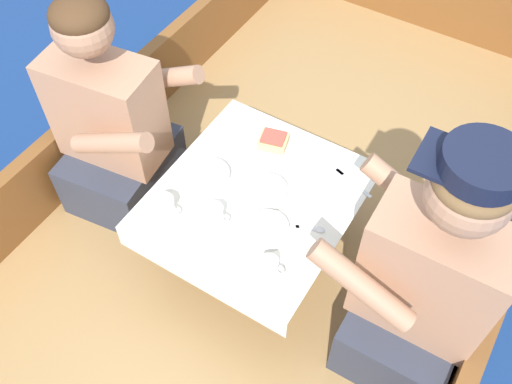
% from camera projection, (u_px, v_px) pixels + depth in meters
% --- Properties ---
extents(ground_plane, '(60.00, 60.00, 0.00)m').
position_uv_depth(ground_plane, '(251.00, 291.00, 2.52)').
color(ground_plane, navy).
extents(boat_deck, '(1.80, 3.67, 0.29)m').
position_uv_depth(boat_deck, '(251.00, 275.00, 2.41)').
color(boat_deck, '#A87F4C').
rests_on(boat_deck, ground_plane).
extents(gunwale_port, '(0.06, 3.67, 0.32)m').
position_uv_depth(gunwale_port, '(79.00, 146.00, 2.44)').
color(gunwale_port, brown).
rests_on(gunwale_port, boat_deck).
extents(gunwale_starboard, '(0.06, 3.67, 0.32)m').
position_uv_depth(gunwale_starboard, '(472.00, 351.00, 1.89)').
color(gunwale_starboard, brown).
rests_on(gunwale_starboard, boat_deck).
extents(cockpit_table, '(0.67, 0.73, 0.37)m').
position_uv_depth(cockpit_table, '(256.00, 202.00, 2.05)').
color(cockpit_table, '#B2B2B7').
rests_on(cockpit_table, boat_deck).
extents(person_port, '(0.56, 0.50, 0.95)m').
position_uv_depth(person_port, '(113.00, 128.00, 2.20)').
color(person_port, '#333847').
rests_on(person_port, boat_deck).
extents(person_starboard, '(0.53, 0.45, 1.03)m').
position_uv_depth(person_starboard, '(423.00, 285.00, 1.74)').
color(person_starboard, '#333847').
rests_on(person_starboard, boat_deck).
extents(plate_sandwich, '(0.21, 0.21, 0.01)m').
position_uv_depth(plate_sandwich, '(273.00, 146.00, 2.16)').
color(plate_sandwich, white).
rests_on(plate_sandwich, cockpit_table).
extents(plate_bread, '(0.18, 0.18, 0.01)m').
position_uv_depth(plate_bread, '(323.00, 190.00, 2.03)').
color(plate_bread, white).
rests_on(plate_bread, cockpit_table).
extents(sandwich, '(0.12, 0.11, 0.05)m').
position_uv_depth(sandwich, '(273.00, 141.00, 2.14)').
color(sandwich, tan).
rests_on(sandwich, plate_sandwich).
extents(bowl_port_near, '(0.15, 0.15, 0.04)m').
position_uv_depth(bowl_port_near, '(209.00, 176.00, 2.05)').
color(bowl_port_near, white).
rests_on(bowl_port_near, cockpit_table).
extents(bowl_starboard_near, '(0.14, 0.14, 0.04)m').
position_uv_depth(bowl_starboard_near, '(268.00, 229.00, 1.91)').
color(bowl_starboard_near, white).
rests_on(bowl_starboard_near, cockpit_table).
extents(bowl_center_far, '(0.14, 0.14, 0.04)m').
position_uv_depth(bowl_center_far, '(267.00, 191.00, 2.00)').
color(bowl_center_far, white).
rests_on(bowl_center_far, cockpit_table).
extents(coffee_cup_port, '(0.10, 0.08, 0.06)m').
position_uv_depth(coffee_cup_port, '(164.00, 206.00, 1.95)').
color(coffee_cup_port, white).
rests_on(coffee_cup_port, cockpit_table).
extents(coffee_cup_starboard, '(0.09, 0.06, 0.06)m').
position_uv_depth(coffee_cup_starboard, '(269.00, 266.00, 1.81)').
color(coffee_cup_starboard, white).
rests_on(coffee_cup_starboard, cockpit_table).
extents(coffee_cup_center, '(0.09, 0.06, 0.06)m').
position_uv_depth(coffee_cup_center, '(215.00, 214.00, 1.93)').
color(coffee_cup_center, white).
rests_on(coffee_cup_center, cockpit_table).
extents(utensil_fork_port, '(0.17, 0.07, 0.00)m').
position_uv_depth(utensil_fork_port, '(350.00, 180.00, 2.06)').
color(utensil_fork_port, silver).
rests_on(utensil_fork_port, cockpit_table).
extents(utensil_knife_port, '(0.17, 0.02, 0.00)m').
position_uv_depth(utensil_knife_port, '(244.00, 280.00, 1.81)').
color(utensil_knife_port, silver).
rests_on(utensil_knife_port, cockpit_table).
extents(utensil_spoon_port, '(0.16, 0.09, 0.01)m').
position_uv_depth(utensil_spoon_port, '(314.00, 160.00, 2.12)').
color(utensil_spoon_port, silver).
rests_on(utensil_spoon_port, cockpit_table).
extents(utensil_knife_starboard, '(0.11, 0.14, 0.00)m').
position_uv_depth(utensil_knife_starboard, '(295.00, 212.00, 1.97)').
color(utensil_knife_starboard, silver).
rests_on(utensil_knife_starboard, cockpit_table).
extents(utensil_fork_starboard, '(0.14, 0.12, 0.00)m').
position_uv_depth(utensil_fork_starboard, '(260.00, 169.00, 2.09)').
color(utensil_fork_starboard, silver).
rests_on(utensil_fork_starboard, cockpit_table).
extents(utensil_spoon_starboard, '(0.16, 0.07, 0.01)m').
position_uv_depth(utensil_spoon_starboard, '(308.00, 228.00, 1.93)').
color(utensil_spoon_starboard, silver).
rests_on(utensil_spoon_starboard, cockpit_table).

